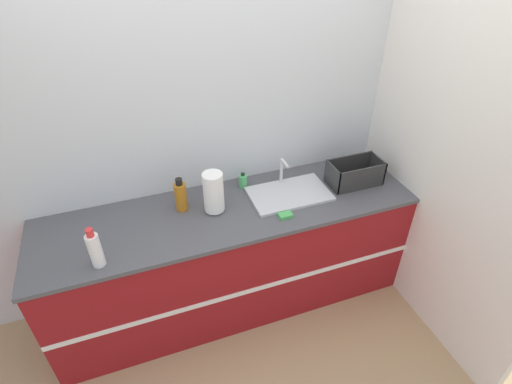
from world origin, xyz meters
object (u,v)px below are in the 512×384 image
object	(u,v)px
bottle_white_spray	(95,249)
dish_rack	(354,175)
sink	(289,193)
bottle_amber	(181,196)
soap_dispenser	(243,181)
paper_towel_roll	(214,192)

from	to	relation	value
bottle_white_spray	dish_rack	bearing A→B (deg)	7.18
sink	bottle_white_spray	size ratio (longest dim) A/B	2.12
dish_rack	bottle_amber	bearing A→B (deg)	174.50
sink	bottle_white_spray	xyz separation A→B (m)	(-1.29, -0.25, 0.10)
bottle_amber	soap_dispenser	xyz separation A→B (m)	(0.47, 0.11, -0.06)
bottle_white_spray	soap_dispenser	world-z (taller)	bottle_white_spray
sink	dish_rack	size ratio (longest dim) A/B	1.46
paper_towel_roll	dish_rack	world-z (taller)	paper_towel_roll
paper_towel_roll	bottle_white_spray	distance (m)	0.79
bottle_amber	bottle_white_spray	xyz separation A→B (m)	(-0.55, -0.35, 0.01)
sink	dish_rack	bearing A→B (deg)	-2.79
bottle_white_spray	sink	bearing A→B (deg)	11.02
soap_dispenser	paper_towel_roll	bearing A→B (deg)	-143.02
dish_rack	sink	bearing A→B (deg)	177.21
bottle_amber	soap_dispenser	world-z (taller)	bottle_amber
sink	bottle_amber	distance (m)	0.75
bottle_amber	bottle_white_spray	bearing A→B (deg)	-147.65
sink	bottle_white_spray	world-z (taller)	bottle_white_spray
sink	soap_dispenser	size ratio (longest dim) A/B	4.91
soap_dispenser	dish_rack	bearing A→B (deg)	-16.59
dish_rack	soap_dispenser	xyz separation A→B (m)	(-0.78, 0.23, -0.02)
bottle_amber	paper_towel_roll	bearing A→B (deg)	-23.72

